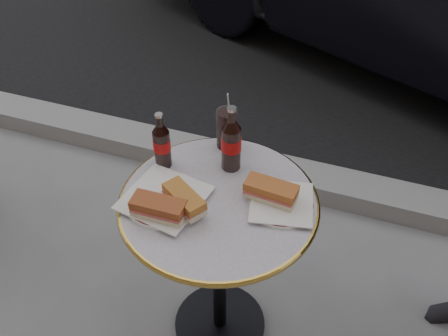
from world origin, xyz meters
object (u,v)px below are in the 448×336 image
(cola_bottle_left, at_px, (161,140))
(cola_glass, at_px, (227,129))
(cola_bottle_right, at_px, (231,138))
(plate_right, at_px, (281,204))
(bistro_table, at_px, (219,271))
(plate_left, at_px, (165,199))

(cola_bottle_left, xyz_separation_m, cola_glass, (0.16, 0.16, -0.03))
(cola_bottle_right, xyz_separation_m, cola_glass, (-0.05, 0.10, -0.05))
(plate_right, bearing_deg, cola_bottle_left, 172.87)
(cola_bottle_left, bearing_deg, plate_right, -7.13)
(plate_right, bearing_deg, bistro_table, -167.85)
(cola_glass, bearing_deg, cola_bottle_right, -63.22)
(plate_left, distance_m, cola_glass, 0.33)
(bistro_table, bearing_deg, plate_right, 12.15)
(bistro_table, distance_m, cola_glass, 0.51)
(plate_right, distance_m, cola_glass, 0.34)
(plate_left, height_order, cola_bottle_right, cola_bottle_right)
(cola_bottle_left, relative_size, cola_glass, 1.41)
(plate_right, bearing_deg, plate_left, -163.43)
(plate_right, distance_m, cola_bottle_left, 0.43)
(plate_left, distance_m, cola_bottle_right, 0.28)
(plate_left, relative_size, cola_glass, 1.65)
(bistro_table, relative_size, cola_glass, 5.02)
(plate_right, relative_size, cola_glass, 1.35)
(plate_left, xyz_separation_m, cola_bottle_right, (0.14, 0.22, 0.11))
(plate_left, distance_m, cola_bottle_left, 0.19)
(plate_left, bearing_deg, cola_bottle_left, 115.28)
(bistro_table, height_order, cola_bottle_right, cola_bottle_right)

